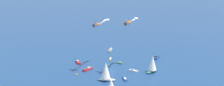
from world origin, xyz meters
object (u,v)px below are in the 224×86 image
(motorboat_outer_ring_e, at_px, (134,71))
(motorboat_outer_ring_a, at_px, (110,50))
(motorboat_far_stbd, at_px, (87,69))
(sailboat_inshore, at_px, (152,64))
(motorboat_trailing, at_px, (124,79))
(marker_buoy, at_px, (76,74))
(sailboat_far_port, at_px, (111,85))
(sailboat_mid_cluster, at_px, (106,71))
(biplane_wingman, at_px, (96,25))
(motorboat_ahead, at_px, (157,57))
(wingwalker_wingman, at_px, (95,22))
(motorboat_outer_ring_c, at_px, (110,59))
(biplane_lead, at_px, (127,23))
(motorboat_offshore, at_px, (119,63))
(motorboat_outer_ring_d, at_px, (78,63))
(wingwalker_lead, at_px, (126,20))

(motorboat_outer_ring_e, bearing_deg, motorboat_outer_ring_a, -30.21)
(motorboat_far_stbd, bearing_deg, sailboat_inshore, -144.32)
(motorboat_trailing, height_order, marker_buoy, marker_buoy)
(sailboat_far_port, xyz_separation_m, motorboat_trailing, (5.37, -19.95, -4.21))
(motorboat_outer_ring_e, height_order, marker_buoy, marker_buoy)
(sailboat_mid_cluster, height_order, biplane_wingman, biplane_wingman)
(sailboat_far_port, relative_size, motorboat_outer_ring_e, 1.56)
(motorboat_ahead, distance_m, motorboat_outer_ring_e, 36.14)
(motorboat_far_stbd, xyz_separation_m, biplane_wingman, (-5.52, -3.88, 32.61))
(marker_buoy, distance_m, biplane_wingman, 36.34)
(motorboat_trailing, relative_size, sailboat_mid_cluster, 0.45)
(sailboat_far_port, height_order, wingwalker_wingman, wingwalker_wingman)
(motorboat_outer_ring_c, distance_m, marker_buoy, 38.98)
(biplane_lead, bearing_deg, motorboat_outer_ring_c, -28.29)
(motorboat_offshore, distance_m, motorboat_outer_ring_c, 11.06)
(motorboat_trailing, bearing_deg, motorboat_far_stbd, 8.50)
(sailboat_inshore, xyz_separation_m, motorboat_ahead, (13.14, -29.01, -5.31))
(motorboat_outer_ring_c, relative_size, motorboat_outer_ring_e, 0.80)
(sailboat_inshore, distance_m, wingwalker_wingman, 49.32)
(motorboat_outer_ring_d, relative_size, wingwalker_wingman, 4.66)
(motorboat_offshore, bearing_deg, sailboat_mid_cluster, 114.24)
(sailboat_inshore, bearing_deg, motorboat_outer_ring_c, -1.91)
(motorboat_outer_ring_c, distance_m, motorboat_outer_ring_e, 30.46)
(motorboat_outer_ring_d, bearing_deg, biplane_wingman, 175.75)
(motorboat_outer_ring_c, xyz_separation_m, wingwalker_lead, (-26.15, 14.53, 37.03))
(biplane_wingman, bearing_deg, motorboat_ahead, -109.75)
(sailboat_inshore, distance_m, biplane_wingman, 47.66)
(motorboat_ahead, distance_m, motorboat_outer_ring_d, 64.00)
(motorboat_ahead, height_order, wingwalker_wingman, wingwalker_wingman)
(motorboat_far_stbd, relative_size, motorboat_trailing, 1.32)
(wingwalker_lead, bearing_deg, motorboat_far_stbd, 29.62)
(motorboat_trailing, distance_m, motorboat_outer_ring_e, 15.58)
(biplane_wingman, bearing_deg, wingwalker_lead, -152.14)
(sailboat_far_port, bearing_deg, motorboat_outer_ring_e, -76.70)
(marker_buoy, distance_m, wingwalker_lead, 50.17)
(motorboat_offshore, relative_size, biplane_wingman, 0.80)
(motorboat_outer_ring_c, relative_size, marker_buoy, 2.54)
(sailboat_far_port, bearing_deg, wingwalker_wingman, -32.26)
(motorboat_trailing, distance_m, wingwalker_wingman, 42.90)
(motorboat_outer_ring_e, bearing_deg, wingwalker_wingman, 36.11)
(sailboat_inshore, xyz_separation_m, marker_buoy, (36.87, 37.56, -5.73))
(sailboat_mid_cluster, bearing_deg, biplane_wingman, -27.77)
(sailboat_far_port, bearing_deg, motorboat_trailing, -74.95)
(motorboat_far_stbd, relative_size, motorboat_offshore, 1.40)
(biplane_lead, bearing_deg, sailboat_mid_cluster, 82.74)
(sailboat_inshore, relative_size, sailboat_mid_cluster, 0.95)
(motorboat_trailing, xyz_separation_m, motorboat_ahead, (5.82, -51.32, 0.30))
(motorboat_offshore, bearing_deg, motorboat_trailing, 135.87)
(wingwalker_lead, bearing_deg, sailboat_mid_cluster, 84.30)
(sailboat_far_port, relative_size, sailboat_inshore, 0.77)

